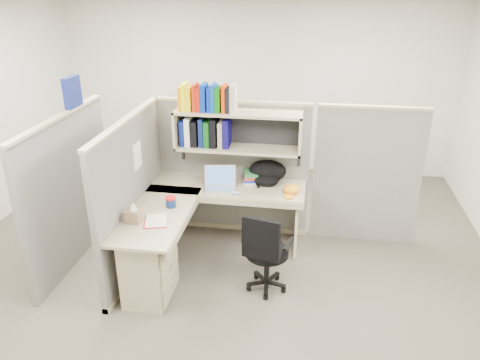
% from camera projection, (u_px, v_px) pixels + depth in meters
% --- Properties ---
extents(ground, '(6.00, 6.00, 0.00)m').
position_uv_depth(ground, '(219.00, 268.00, 5.06)').
color(ground, '#3C372F').
rests_on(ground, ground).
extents(room_shell, '(6.00, 6.00, 6.00)m').
position_uv_depth(room_shell, '(216.00, 124.00, 4.40)').
color(room_shell, beige).
rests_on(room_shell, ground).
extents(cubicle, '(3.79, 1.84, 1.95)m').
position_uv_depth(cubicle, '(193.00, 173.00, 5.15)').
color(cubicle, '#60605B').
rests_on(cubicle, ground).
extents(desk, '(1.74, 1.75, 0.73)m').
position_uv_depth(desk, '(172.00, 244.00, 4.68)').
color(desk, tan).
rests_on(desk, ground).
extents(laptop, '(0.40, 0.40, 0.25)m').
position_uv_depth(laptop, '(220.00, 179.00, 5.13)').
color(laptop, silver).
rests_on(laptop, desk).
extents(backpack, '(0.45, 0.36, 0.25)m').
position_uv_depth(backpack, '(267.00, 173.00, 5.29)').
color(backpack, black).
rests_on(backpack, desk).
extents(orange_cap, '(0.20, 0.23, 0.09)m').
position_uv_depth(orange_cap, '(291.00, 189.00, 5.08)').
color(orange_cap, orange).
rests_on(orange_cap, desk).
extents(snack_canister, '(0.11, 0.11, 0.11)m').
position_uv_depth(snack_canister, '(171.00, 202.00, 4.78)').
color(snack_canister, navy).
rests_on(snack_canister, desk).
extents(tissue_box, '(0.14, 0.14, 0.21)m').
position_uv_depth(tissue_box, '(134.00, 212.00, 4.46)').
color(tissue_box, '#8B6D4E').
rests_on(tissue_box, desk).
extents(mouse, '(0.11, 0.09, 0.04)m').
position_uv_depth(mouse, '(236.00, 193.00, 5.06)').
color(mouse, '#93A8D1').
rests_on(mouse, desk).
extents(paper_cup, '(0.08, 0.08, 0.10)m').
position_uv_depth(paper_cup, '(227.00, 178.00, 5.36)').
color(paper_cup, white).
rests_on(paper_cup, desk).
extents(book_stack, '(0.22, 0.28, 0.12)m').
position_uv_depth(book_stack, '(251.00, 176.00, 5.36)').
color(book_stack, slate).
rests_on(book_stack, desk).
extents(loose_paper, '(0.27, 0.31, 0.00)m').
position_uv_depth(loose_paper, '(156.00, 220.00, 4.53)').
color(loose_paper, silver).
rests_on(loose_paper, desk).
extents(task_chair, '(0.50, 0.46, 0.89)m').
position_uv_depth(task_chair, '(266.00, 264.00, 4.58)').
color(task_chair, black).
rests_on(task_chair, ground).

